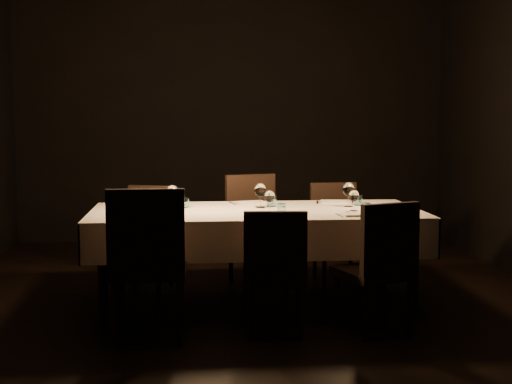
{
  "coord_description": "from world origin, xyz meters",
  "views": [
    {
      "loc": [
        -0.5,
        -5.39,
        1.5
      ],
      "look_at": [
        0.0,
        0.0,
        0.9
      ],
      "focal_mm": 50.0,
      "sensor_mm": 36.0,
      "label": 1
    }
  ],
  "objects": [
    {
      "name": "place_setting_far_left",
      "position": [
        -0.63,
        0.22,
        0.83
      ],
      "size": [
        0.35,
        0.41,
        0.19
      ],
      "rotation": [
        0.0,
        0.0,
        -0.21
      ],
      "color": "silver",
      "rests_on": "dining_table"
    },
    {
      "name": "room",
      "position": [
        0.0,
        0.0,
        1.5
      ],
      "size": [
        5.01,
        6.01,
        3.01
      ],
      "color": "black",
      "rests_on": "ground"
    },
    {
      "name": "chair_far_center",
      "position": [
        0.06,
        0.8,
        0.53
      ],
      "size": [
        0.57,
        0.57,
        0.96
      ],
      "rotation": [
        0.0,
        0.0,
        0.27
      ],
      "color": "black",
      "rests_on": "ground"
    },
    {
      "name": "place_setting_near_left",
      "position": [
        -0.74,
        -0.22,
        0.83
      ],
      "size": [
        0.32,
        0.4,
        0.18
      ],
      "rotation": [
        0.0,
        0.0,
        -0.01
      ],
      "color": "silver",
      "rests_on": "dining_table"
    },
    {
      "name": "dining_table",
      "position": [
        0.0,
        0.0,
        0.69
      ],
      "size": [
        2.52,
        1.12,
        0.76
      ],
      "color": "black",
      "rests_on": "ground"
    },
    {
      "name": "chair_near_left",
      "position": [
        -0.78,
        -0.78,
        0.56
      ],
      "size": [
        0.5,
        0.5,
        1.03
      ],
      "rotation": [
        0.0,
        0.0,
        3.13
      ],
      "color": "black",
      "rests_on": "ground"
    },
    {
      "name": "chair_near_center",
      "position": [
        0.06,
        -0.75,
        0.48
      ],
      "size": [
        0.45,
        0.45,
        0.87
      ],
      "rotation": [
        0.0,
        0.0,
        3.04
      ],
      "color": "black",
      "rests_on": "ground"
    },
    {
      "name": "place_setting_near_center",
      "position": [
        0.1,
        -0.22,
        0.83
      ],
      "size": [
        0.29,
        0.39,
        0.16
      ],
      "rotation": [
        0.0,
        0.0,
        0.02
      ],
      "color": "silver",
      "rests_on": "dining_table"
    },
    {
      "name": "chair_far_left",
      "position": [
        -0.86,
        0.73,
        0.49
      ],
      "size": [
        0.52,
        0.52,
        0.87
      ],
      "rotation": [
        0.0,
        0.0,
        -0.29
      ],
      "color": "black",
      "rests_on": "ground"
    },
    {
      "name": "place_setting_far_center",
      "position": [
        0.05,
        0.22,
        0.84
      ],
      "size": [
        0.37,
        0.41,
        0.19
      ],
      "rotation": [
        0.0,
        0.0,
        0.21
      ],
      "color": "silver",
      "rests_on": "dining_table"
    },
    {
      "name": "place_setting_near_right",
      "position": [
        0.74,
        -0.22,
        0.82
      ],
      "size": [
        0.29,
        0.39,
        0.16
      ],
      "rotation": [
        0.0,
        0.0,
        0.11
      ],
      "color": "silver",
      "rests_on": "dining_table"
    },
    {
      "name": "place_setting_far_right",
      "position": [
        0.75,
        0.22,
        0.84
      ],
      "size": [
        0.36,
        0.41,
        0.19
      ],
      "rotation": [
        0.0,
        0.0,
        -0.18
      ],
      "color": "silver",
      "rests_on": "dining_table"
    },
    {
      "name": "chair_far_right",
      "position": [
        0.8,
        0.82,
        0.49
      ],
      "size": [
        0.45,
        0.45,
        0.88
      ],
      "rotation": [
        0.0,
        0.0,
        0.07
      ],
      "color": "black",
      "rests_on": "ground"
    },
    {
      "name": "chair_near_right",
      "position": [
        0.77,
        -0.77,
        0.51
      ],
      "size": [
        0.56,
        0.56,
        0.91
      ],
      "rotation": [
        0.0,
        0.0,
        3.48
      ],
      "color": "black",
      "rests_on": "ground"
    }
  ]
}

